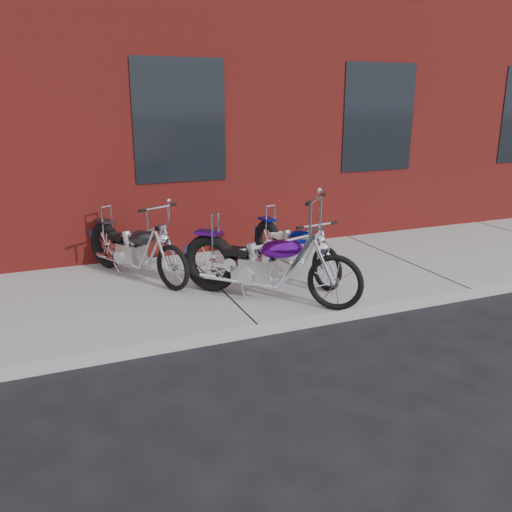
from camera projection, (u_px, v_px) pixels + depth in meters
name	position (u px, v px, depth m)	size (l,w,h in m)	color
ground	(258.00, 337.00, 5.97)	(120.00, 120.00, 0.00)	black
sidewalk	(215.00, 288.00, 7.28)	(22.00, 3.00, 0.15)	gray
building_brick	(119.00, 28.00, 11.93)	(22.00, 10.00, 8.00)	maroon
chopper_purple	(265.00, 266.00, 6.56)	(1.71, 1.76, 1.31)	black
chopper_blue	(293.00, 249.00, 7.51)	(0.54, 2.01, 0.88)	black
chopper_third	(135.00, 251.00, 7.38)	(1.02, 1.93, 1.07)	black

